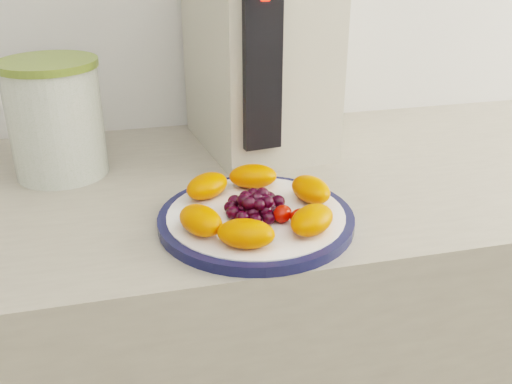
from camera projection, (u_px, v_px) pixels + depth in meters
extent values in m
cylinder|color=#12163C|center=(256.00, 219.00, 0.81)|extent=(0.28, 0.28, 0.01)
cylinder|color=white|center=(256.00, 219.00, 0.81)|extent=(0.25, 0.25, 0.02)
cylinder|color=#3F5C21|center=(56.00, 122.00, 0.94)|extent=(0.19, 0.19, 0.18)
cylinder|color=olive|center=(47.00, 63.00, 0.90)|extent=(0.20, 0.20, 0.01)
cube|color=beige|center=(258.00, 50.00, 1.03)|extent=(0.24, 0.31, 0.36)
cube|color=black|center=(262.00, 67.00, 0.89)|extent=(0.06, 0.03, 0.27)
ellipsoid|color=#F35000|center=(311.00, 189.00, 0.83)|extent=(0.06, 0.08, 0.04)
ellipsoid|color=#F35000|center=(253.00, 176.00, 0.88)|extent=(0.08, 0.06, 0.04)
ellipsoid|color=#F35000|center=(207.00, 186.00, 0.84)|extent=(0.09, 0.08, 0.04)
ellipsoid|color=#F35000|center=(201.00, 220.00, 0.75)|extent=(0.07, 0.09, 0.04)
ellipsoid|color=#F35000|center=(246.00, 234.00, 0.71)|extent=(0.09, 0.07, 0.04)
ellipsoid|color=#F35000|center=(312.00, 220.00, 0.75)|extent=(0.09, 0.08, 0.04)
ellipsoid|color=black|center=(256.00, 208.00, 0.80)|extent=(0.02, 0.02, 0.02)
ellipsoid|color=black|center=(269.00, 206.00, 0.80)|extent=(0.02, 0.02, 0.02)
ellipsoid|color=black|center=(260.00, 202.00, 0.81)|extent=(0.02, 0.02, 0.02)
ellipsoid|color=black|center=(247.00, 203.00, 0.81)|extent=(0.02, 0.02, 0.02)
ellipsoid|color=black|center=(243.00, 209.00, 0.79)|extent=(0.02, 0.02, 0.02)
ellipsoid|color=black|center=(252.00, 213.00, 0.78)|extent=(0.02, 0.02, 0.02)
ellipsoid|color=black|center=(265.00, 211.00, 0.79)|extent=(0.02, 0.02, 0.02)
ellipsoid|color=black|center=(278.00, 202.00, 0.81)|extent=(0.02, 0.02, 0.02)
ellipsoid|color=black|center=(269.00, 198.00, 0.83)|extent=(0.02, 0.02, 0.02)
ellipsoid|color=black|center=(256.00, 196.00, 0.83)|extent=(0.02, 0.02, 0.02)
ellipsoid|color=black|center=(244.00, 198.00, 0.83)|extent=(0.02, 0.02, 0.02)
ellipsoid|color=black|center=(235.00, 201.00, 0.82)|extent=(0.02, 0.02, 0.02)
ellipsoid|color=black|center=(231.00, 207.00, 0.80)|extent=(0.02, 0.02, 0.02)
ellipsoid|color=black|center=(233.00, 213.00, 0.78)|extent=(0.02, 0.02, 0.02)
ellipsoid|color=black|center=(242.00, 218.00, 0.77)|extent=(0.02, 0.02, 0.02)
ellipsoid|color=black|center=(255.00, 220.00, 0.77)|extent=(0.02, 0.02, 0.02)
ellipsoid|color=black|center=(269.00, 218.00, 0.77)|extent=(0.02, 0.02, 0.02)
ellipsoid|color=black|center=(278.00, 214.00, 0.78)|extent=(0.02, 0.02, 0.02)
ellipsoid|color=black|center=(256.00, 199.00, 0.79)|extent=(0.02, 0.02, 0.02)
ellipsoid|color=black|center=(262.00, 194.00, 0.81)|extent=(0.02, 0.02, 0.02)
ellipsoid|color=black|center=(253.00, 194.00, 0.81)|extent=(0.02, 0.02, 0.02)
ellipsoid|color=black|center=(245.00, 196.00, 0.80)|extent=(0.02, 0.02, 0.02)
ellipsoid|color=black|center=(244.00, 200.00, 0.79)|extent=(0.02, 0.02, 0.02)
ellipsoid|color=black|center=(249.00, 204.00, 0.78)|extent=(0.02, 0.02, 0.02)
ellipsoid|color=black|center=(259.00, 205.00, 0.78)|extent=(0.02, 0.02, 0.02)
ellipsoid|color=black|center=(267.00, 202.00, 0.78)|extent=(0.02, 0.02, 0.02)
ellipsoid|color=#C30A00|center=(301.00, 217.00, 0.77)|extent=(0.03, 0.03, 0.02)
ellipsoid|color=#C30A00|center=(319.00, 213.00, 0.78)|extent=(0.04, 0.03, 0.02)
ellipsoid|color=#C30A00|center=(316.00, 224.00, 0.75)|extent=(0.04, 0.04, 0.02)
ellipsoid|color=#C30A00|center=(283.00, 214.00, 0.78)|extent=(0.04, 0.04, 0.02)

